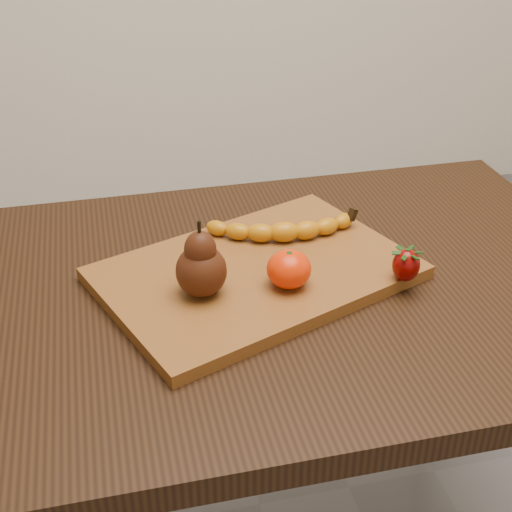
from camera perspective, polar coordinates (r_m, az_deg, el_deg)
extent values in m
cube|color=black|center=(1.09, 3.08, -2.77)|extent=(1.00, 0.70, 0.04)
cylinder|color=black|center=(1.54, -17.21, -10.51)|extent=(0.05, 0.05, 0.72)
cylinder|color=black|center=(1.69, 14.76, -5.94)|extent=(0.05, 0.05, 0.72)
cube|color=brown|center=(1.08, 0.00, -1.37)|extent=(0.53, 0.44, 0.02)
ellipsoid|color=#F42E02|center=(1.02, 2.65, -1.05)|extent=(0.08, 0.08, 0.05)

